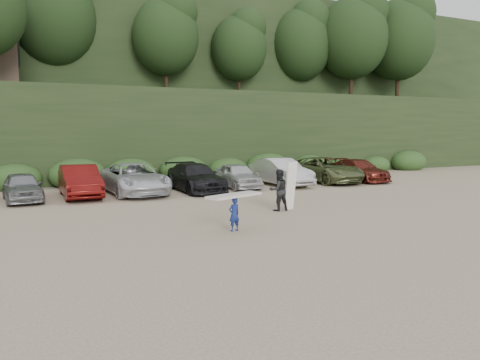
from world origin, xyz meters
TOP-DOWN VIEW (x-y plane):
  - ground at (0.00, 0.00)m, footprint 120.00×120.00m
  - hillside_backdrop at (-0.26, 35.93)m, footprint 90.00×41.50m
  - parked_cars at (-3.81, 9.96)m, footprint 33.37×6.30m
  - child_surfer at (-1.97, -0.28)m, footprint 2.15×1.25m
  - adult_surfer at (1.37, 2.43)m, footprint 1.30×0.67m

SIDE VIEW (x-z plane):
  - ground at x=0.00m, z-range 0.00..0.00m
  - parked_cars at x=-3.81m, z-range -0.05..1.58m
  - child_surfer at x=-1.97m, z-range 0.22..1.47m
  - adult_surfer at x=1.37m, z-range -0.14..1.89m
  - hillside_backdrop at x=-0.26m, z-range -2.78..25.22m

